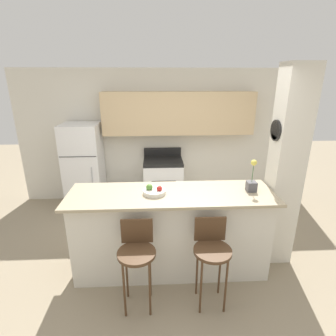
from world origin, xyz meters
The scene contains 11 objects.
ground_plane centered at (0.00, 0.00, 0.00)m, with size 14.00×14.00×0.00m, color gray.
wall_back centered at (0.11, 2.13, 1.49)m, with size 5.60×0.38×2.55m.
pillar_right centered at (1.44, 0.16, 1.28)m, with size 0.38×0.32×2.55m.
counter_bar centered at (0.00, 0.00, 0.54)m, with size 2.48×0.75×1.07m.
refrigerator centered at (-1.51, 1.84, 0.80)m, with size 0.66×0.65×1.61m.
stove_range centered at (-0.04, 1.87, 0.46)m, with size 0.73×0.61×1.07m.
bar_stool_left centered at (-0.39, -0.56, 0.66)m, with size 0.40×0.40×0.98m.
bar_stool_right centered at (0.39, -0.56, 0.66)m, with size 0.40×0.40×0.98m.
orchid_vase centered at (0.97, 0.01, 1.19)m, with size 0.11×0.11×0.40m.
fruit_bowl centered at (-0.20, -0.01, 1.11)m, with size 0.27×0.27×0.12m.
trash_bin centered at (-0.96, 1.63, 0.19)m, with size 0.28×0.28×0.38m.
Camera 1 is at (-0.19, -2.85, 2.38)m, focal length 28.00 mm.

